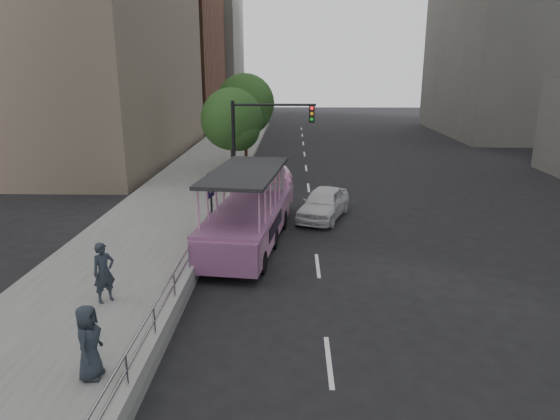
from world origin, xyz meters
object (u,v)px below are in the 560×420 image
Objects in this scene: street_tree_far at (247,106)px; pedestrian_far at (89,342)px; street_tree_near at (233,122)px; parking_sign at (211,201)px; car at (324,203)px; duck_boat at (253,211)px; traffic_signal at (257,135)px; pedestrian_near at (104,272)px.

pedestrian_far is at bearing -92.43° from street_tree_far.
street_tree_near is 0.89× the size of street_tree_far.
parking_sign is 0.46× the size of street_tree_far.
car is 2.51× the size of pedestrian_far.
duck_boat is 10.43m from pedestrian_far.
traffic_signal is at bearing -10.08° from pedestrian_far.
street_tree_near reaches higher than parking_sign.
parking_sign reaches higher than pedestrian_near.
car is 0.65× the size of street_tree_far.
parking_sign is (1.17, 9.04, 0.71)m from pedestrian_far.
street_tree_near is (-1.81, 9.05, 2.67)m from duck_boat.
traffic_signal reaches higher than duck_boat.
pedestrian_near is 5.87m from parking_sign.
pedestrian_far is 16.06m from traffic_signal.
street_tree_near reaches higher than traffic_signal.
street_tree_far is (-4.63, 12.06, 3.59)m from car.
duck_boat is 4.27m from car.
pedestrian_near is at bearing -96.96° from street_tree_near.
parking_sign reaches higher than car.
car is (3.02, 2.99, -0.43)m from duck_boat.
duck_boat is 2.27× the size of car.
car is 0.81× the size of traffic_signal.
duck_boat is at bearing 14.57° from pedestrian_near.
street_tree_far is (-1.40, 9.43, 0.81)m from traffic_signal.
duck_boat is at bearing -78.69° from street_tree_near.
traffic_signal is (3.49, 12.07, 2.32)m from pedestrian_near.
pedestrian_far is (-5.70, -13.06, 0.42)m from car.
street_tree_near is (-1.60, 3.43, 0.32)m from traffic_signal.
traffic_signal is at bearing 92.16° from duck_boat.
parking_sign reaches higher than pedestrian_far.
traffic_signal is 3.80m from street_tree_near.
traffic_signal is at bearing -81.57° from street_tree_far.
pedestrian_far reaches higher than car.
street_tree_far is at bearing 98.43° from traffic_signal.
street_tree_near is 6.02m from street_tree_far.
duck_boat is 5.70× the size of pedestrian_far.
pedestrian_near is at bearing -95.56° from street_tree_far.
parking_sign is 16.27m from street_tree_far.
pedestrian_near is 3.77m from pedestrian_far.
street_tree_near reaches higher than pedestrian_far.
duck_boat is 5.42× the size of pedestrian_near.
duck_boat is 7.43m from pedestrian_near.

